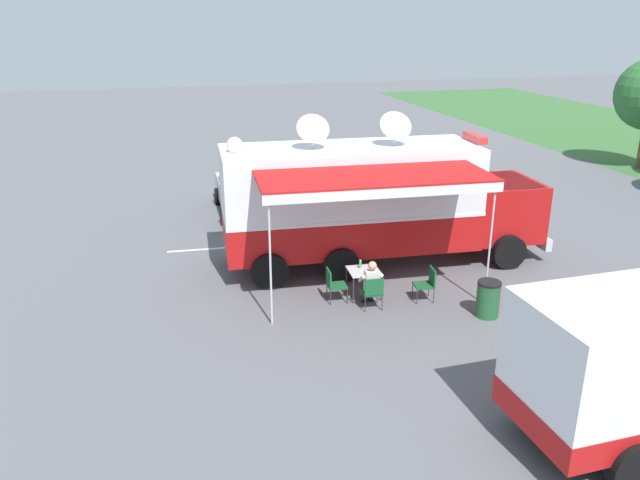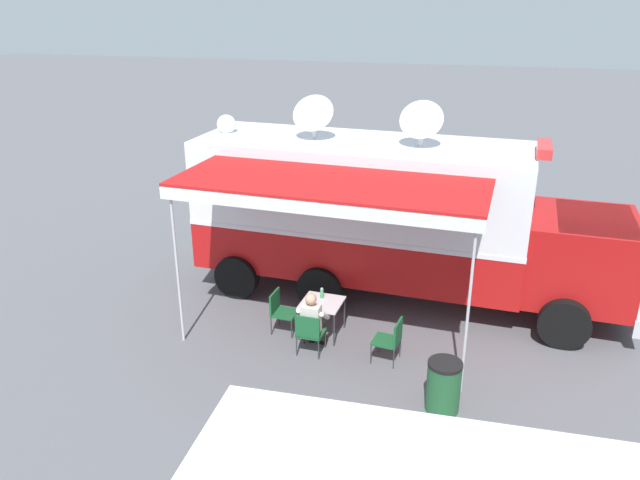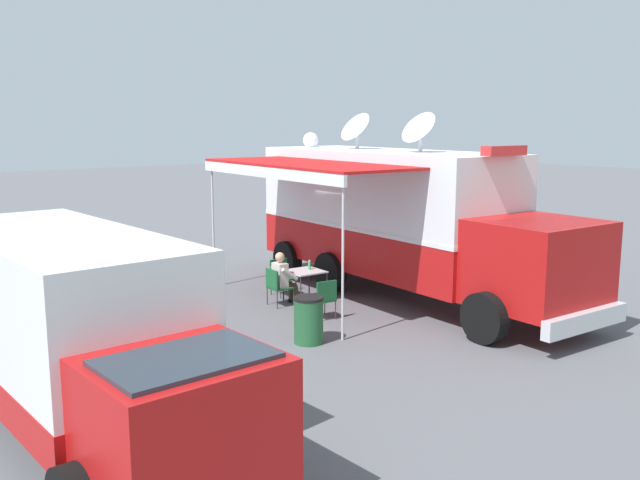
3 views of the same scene
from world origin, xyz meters
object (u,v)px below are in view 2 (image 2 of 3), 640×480
(seated_responder, at_px, (313,320))
(car_behind_truck, at_px, (328,179))
(folding_chair_at_table, at_px, (309,331))
(folding_chair_beside_table, at_px, (280,308))
(water_bottle, at_px, (322,293))
(folding_chair_spare_by_truck, at_px, (391,338))
(folding_table, at_px, (322,304))
(trash_bin, at_px, (443,386))
(command_truck, at_px, (393,214))

(seated_responder, distance_m, car_behind_truck, 8.88)
(folding_chair_at_table, bearing_deg, folding_chair_beside_table, -131.51)
(water_bottle, height_order, folding_chair_spare_by_truck, water_bottle)
(folding_chair_beside_table, relative_size, seated_responder, 0.70)
(folding_table, xyz_separation_m, car_behind_truck, (-8.08, -1.85, 0.21))
(folding_table, relative_size, trash_bin, 0.93)
(folding_chair_spare_by_truck, height_order, trash_bin, trash_bin)
(folding_chair_at_table, relative_size, car_behind_truck, 0.20)
(folding_chair_spare_by_truck, xyz_separation_m, trash_bin, (1.23, 1.04, -0.06))
(trash_bin, bearing_deg, folding_chair_spare_by_truck, -139.66)
(water_bottle, distance_m, folding_chair_beside_table, 0.90)
(folding_chair_beside_table, xyz_separation_m, folding_chair_spare_by_truck, (0.57, 2.35, 0.00))
(folding_table, bearing_deg, water_bottle, -165.72)
(folding_chair_spare_by_truck, relative_size, trash_bin, 0.96)
(command_truck, bearing_deg, folding_chair_beside_table, -40.40)
(water_bottle, relative_size, trash_bin, 0.25)
(folding_table, height_order, folding_chair_spare_by_truck, folding_chair_spare_by_truck)
(folding_chair_at_table, relative_size, seated_responder, 0.70)
(folding_chair_beside_table, bearing_deg, folding_chair_spare_by_truck, 76.28)
(folding_chair_beside_table, distance_m, car_behind_truck, 8.23)
(command_truck, relative_size, car_behind_truck, 2.27)
(folding_chair_at_table, xyz_separation_m, seated_responder, (-0.19, 0.01, 0.14))
(folding_table, xyz_separation_m, folding_chair_spare_by_truck, (0.66, 1.50, -0.16))
(folding_chair_at_table, distance_m, car_behind_truck, 9.07)
(folding_table, xyz_separation_m, water_bottle, (-0.17, -0.04, 0.16))
(folding_table, relative_size, folding_chair_spare_by_truck, 0.98)
(trash_bin, bearing_deg, folding_table, -126.50)
(trash_bin, distance_m, car_behind_truck, 10.90)
(water_bottle, distance_m, seated_responder, 0.80)
(folding_table, xyz_separation_m, seated_responder, (0.61, -0.03, -0.02))
(command_truck, xyz_separation_m, folding_chair_spare_by_truck, (2.82, 0.44, -1.43))
(folding_chair_at_table, distance_m, trash_bin, 2.81)
(trash_bin, bearing_deg, folding_chair_beside_table, -117.95)
(folding_table, height_order, folding_chair_at_table, folding_chair_at_table)
(folding_chair_at_table, height_order, car_behind_truck, car_behind_truck)
(folding_chair_spare_by_truck, bearing_deg, water_bottle, -118.11)
(car_behind_truck, bearing_deg, trash_bin, 23.84)
(command_truck, relative_size, folding_chair_beside_table, 11.06)
(seated_responder, relative_size, car_behind_truck, 0.29)
(command_truck, distance_m, car_behind_truck, 6.68)
(trash_bin, bearing_deg, car_behind_truck, -156.16)
(folding_chair_at_table, bearing_deg, trash_bin, 67.24)
(water_bottle, distance_m, folding_chair_spare_by_truck, 1.78)
(water_bottle, height_order, trash_bin, water_bottle)
(folding_chair_beside_table, relative_size, trash_bin, 0.96)
(folding_chair_beside_table, xyz_separation_m, trash_bin, (1.80, 3.40, -0.06))
(command_truck, relative_size, folding_chair_at_table, 11.06)
(water_bottle, relative_size, folding_chair_spare_by_truck, 0.26)
(folding_chair_spare_by_truck, distance_m, car_behind_truck, 9.36)
(seated_responder, bearing_deg, folding_table, 177.48)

